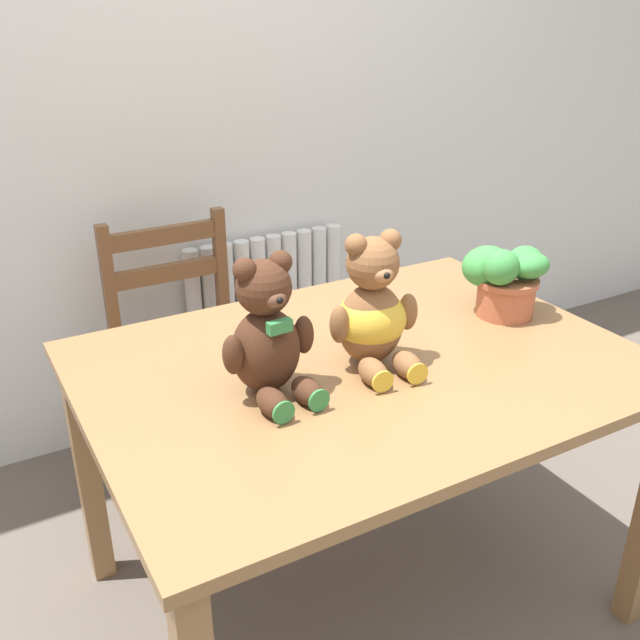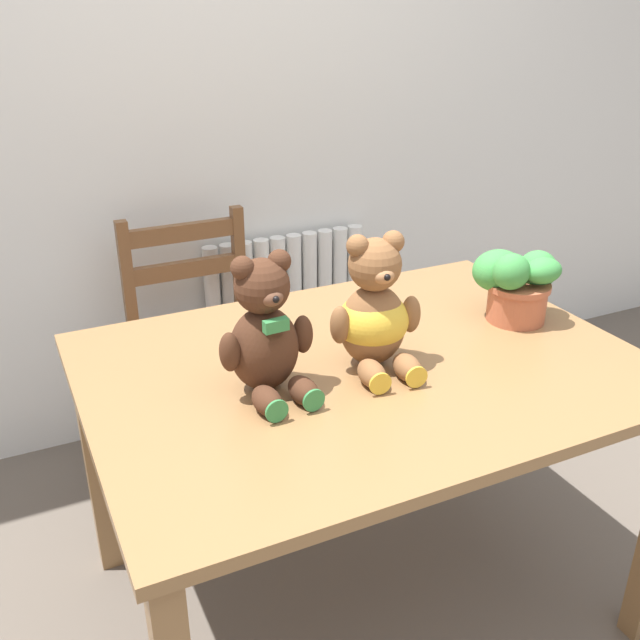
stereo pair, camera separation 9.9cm
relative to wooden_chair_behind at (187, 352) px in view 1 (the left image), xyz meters
The scene contains 7 objects.
wall_back 0.93m from the wooden_chair_behind, 61.65° to the left, with size 8.00×0.04×2.60m, color silver.
radiator 0.51m from the wooden_chair_behind, 30.41° to the left, with size 0.68×0.10×0.72m.
dining_table 0.89m from the wooden_chair_behind, 78.37° to the right, with size 1.34×0.98×0.76m.
wooden_chair_behind is the anchor object (origin of this frame).
teddy_bear_left 0.98m from the wooden_chair_behind, 95.73° to the right, with size 0.23×0.23×0.33m.
teddy_bear_right 0.99m from the wooden_chair_behind, 77.51° to the right, with size 0.23×0.25×0.33m.
potted_plant 1.12m from the wooden_chair_behind, 49.82° to the right, with size 0.23×0.22×0.21m.
Camera 1 is at (-0.85, -0.81, 1.59)m, focal length 40.00 mm.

